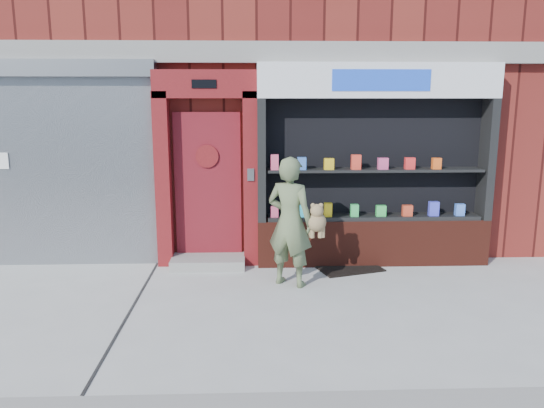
{
  "coord_description": "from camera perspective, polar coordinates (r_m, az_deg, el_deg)",
  "views": [
    {
      "loc": [
        -0.07,
        -5.99,
        2.52
      ],
      "look_at": [
        0.19,
        1.0,
        1.1
      ],
      "focal_mm": 35.0,
      "sensor_mm": 36.0,
      "label": 1
    }
  ],
  "objects": [
    {
      "name": "ground",
      "position": [
        6.5,
        -1.35,
        -11.38
      ],
      "size": [
        80.0,
        80.0,
        0.0
      ],
      "primitive_type": "plane",
      "color": "#9E9E99",
      "rests_on": "ground"
    },
    {
      "name": "building",
      "position": [
        12.07,
        -1.84,
        18.5
      ],
      "size": [
        12.0,
        8.16,
        8.0
      ],
      "color": "maroon",
      "rests_on": "ground"
    },
    {
      "name": "shutter_bay",
      "position": [
        8.48,
        -22.41,
        5.18
      ],
      "size": [
        3.1,
        0.3,
        3.04
      ],
      "color": "gray",
      "rests_on": "ground"
    },
    {
      "name": "red_door_bay",
      "position": [
        7.95,
        -7.0,
        3.69
      ],
      "size": [
        1.52,
        0.58,
        2.9
      ],
      "color": "#5E1013",
      "rests_on": "ground"
    },
    {
      "name": "pharmacy_bay",
      "position": [
        8.09,
        10.92,
        3.1
      ],
      "size": [
        3.5,
        0.41,
        3.0
      ],
      "color": "#541D13",
      "rests_on": "ground"
    },
    {
      "name": "woman",
      "position": [
        7.09,
        2.1,
        -1.93
      ],
      "size": [
        0.86,
        0.68,
        1.76
      ],
      "color": "#596844",
      "rests_on": "ground"
    },
    {
      "name": "doormat",
      "position": [
        8.07,
        8.21,
        -6.78
      ],
      "size": [
        1.07,
        0.89,
        0.02
      ],
      "primitive_type": "cube",
      "rotation": [
        0.0,
        0.0,
        0.3
      ],
      "color": "black",
      "rests_on": "ground"
    }
  ]
}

